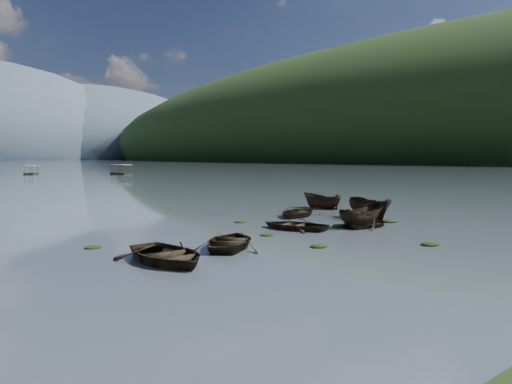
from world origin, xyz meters
TOP-DOWN VIEW (x-y plane):
  - ground_plane at (0.00, 0.00)m, footprint 2400.00×2400.00m
  - right_hill_far at (460.00, 220.00)m, footprint 520.00×1200.00m
  - haze_mtn_d at (320.00, 900.00)m, footprint 520.00×520.00m
  - rowboat_0 at (-12.15, 3.40)m, footprint 3.97×5.33m
  - rowboat_1 at (-7.85, 4.55)m, footprint 5.61×5.54m
  - rowboat_2 at (3.09, 5.03)m, footprint 4.26×1.81m
  - rowboat_3 at (-1.07, 6.95)m, footprint 4.25×5.03m
  - rowboat_4 at (3.22, 4.57)m, footprint 3.82×2.74m
  - rowboat_5 at (6.31, 6.79)m, footprint 3.63×5.19m
  - rowboat_7 at (3.68, 11.62)m, footprint 5.66×5.12m
  - rowboat_8 at (9.45, 14.39)m, footprint 1.70×4.08m
  - weed_clump_0 at (-4.47, 1.69)m, footprint 0.96×0.78m
  - weed_clump_1 at (-4.09, 6.09)m, footprint 0.88×0.70m
  - weed_clump_2 at (0.31, -1.60)m, footprint 1.05×0.84m
  - weed_clump_3 at (1.87, 5.86)m, footprint 0.94×0.79m
  - weed_clump_4 at (6.31, 4.99)m, footprint 1.17×0.93m
  - weed_clump_5 at (-13.30, 8.66)m, footprint 0.89×0.72m
  - weed_clump_6 at (-1.70, 11.56)m, footprint 0.89×0.75m
  - weed_clump_7 at (11.58, 10.04)m, footprint 1.10×0.88m
  - pontoon_centre at (14.24, 118.34)m, footprint 4.84×5.99m
  - pontoon_right at (31.36, 102.62)m, footprint 3.62×6.56m

SIDE VIEW (x-z plane):
  - ground_plane at x=0.00m, z-range 0.00..0.00m
  - right_hill_far at x=460.00m, z-range -95.00..95.00m
  - haze_mtn_d at x=320.00m, z-range -110.00..110.00m
  - rowboat_0 at x=-12.15m, z-range -0.53..0.53m
  - rowboat_1 at x=-7.85m, z-range -0.48..0.48m
  - rowboat_2 at x=3.09m, z-range -0.81..0.81m
  - rowboat_3 at x=-1.07m, z-range -0.44..0.44m
  - rowboat_4 at x=3.22m, z-range -0.39..0.39m
  - rowboat_5 at x=6.31m, z-range -0.94..0.94m
  - rowboat_7 at x=3.68m, z-range -0.48..0.48m
  - rowboat_8 at x=9.45m, z-range -0.78..0.78m
  - weed_clump_0 at x=-4.47m, z-range -0.10..0.10m
  - weed_clump_1 at x=-4.09m, z-range -0.10..0.10m
  - weed_clump_2 at x=0.31m, z-range -0.11..0.11m
  - weed_clump_3 at x=1.87m, z-range -0.10..0.10m
  - weed_clump_4 at x=6.31m, z-range -0.12..0.12m
  - weed_clump_5 at x=-13.30m, z-range -0.09..0.09m
  - weed_clump_6 at x=-1.70m, z-range -0.09..0.09m
  - weed_clump_7 at x=11.58m, z-range -0.12..0.12m
  - pontoon_centre at x=14.24m, z-range -1.07..1.07m
  - pontoon_right at x=31.36m, z-range -1.19..1.19m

